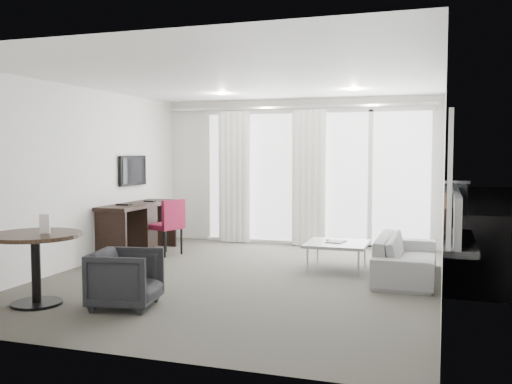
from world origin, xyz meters
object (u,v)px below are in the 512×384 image
(coffee_table, at_px, (337,256))
(rattan_chair_a, at_px, (355,213))
(desk, at_px, (139,229))
(tub_armchair, at_px, (126,279))
(sofa, at_px, (406,257))
(rattan_chair_b, at_px, (431,217))
(round_table, at_px, (36,269))
(desk_chair, at_px, (165,227))

(coffee_table, bearing_deg, rattan_chair_a, 94.37)
(desk, bearing_deg, tub_armchair, -62.60)
(coffee_table, distance_m, sofa, 1.00)
(desk, relative_size, coffee_table, 2.08)
(rattan_chair_a, xyz_separation_m, rattan_chair_b, (1.49, -0.37, 0.02))
(round_table, distance_m, sofa, 4.59)
(rattan_chair_a, distance_m, rattan_chair_b, 1.53)
(coffee_table, bearing_deg, tub_armchair, -123.60)
(rattan_chair_a, bearing_deg, desk, -116.97)
(tub_armchair, bearing_deg, rattan_chair_a, -23.95)
(sofa, relative_size, rattan_chair_b, 2.15)
(tub_armchair, bearing_deg, desk, 16.99)
(tub_armchair, distance_m, coffee_table, 3.23)
(sofa, bearing_deg, coffee_table, 76.05)
(desk, relative_size, rattan_chair_b, 2.01)
(desk, bearing_deg, round_table, -80.53)
(desk_chair, xyz_separation_m, coffee_table, (2.85, -0.28, -0.26))
(desk_chair, distance_m, sofa, 3.86)
(round_table, xyz_separation_m, tub_armchair, (0.98, 0.21, -0.08))
(tub_armchair, bearing_deg, sofa, -58.76)
(desk, height_order, round_table, desk)
(tub_armchair, distance_m, sofa, 3.69)
(desk_chair, bearing_deg, sofa, 11.98)
(coffee_table, bearing_deg, desk_chair, 174.47)
(sofa, relative_size, rattan_chair_a, 2.25)
(round_table, bearing_deg, sofa, 35.43)
(desk, xyz_separation_m, tub_armchair, (1.50, -2.90, -0.10))
(round_table, height_order, coffee_table, round_table)
(coffee_table, relative_size, sofa, 0.45)
(tub_armchair, distance_m, rattan_chair_a, 6.47)
(round_table, xyz_separation_m, sofa, (3.74, 2.66, -0.12))
(round_table, distance_m, coffee_table, 4.02)
(desk, distance_m, tub_armchair, 3.26)
(coffee_table, xyz_separation_m, sofa, (0.97, -0.24, 0.08))
(sofa, height_order, rattan_chair_b, rattan_chair_b)
(tub_armchair, bearing_deg, desk_chair, 9.31)
(coffee_table, relative_size, rattan_chair_a, 1.01)
(rattan_chair_a, height_order, rattan_chair_b, rattan_chair_b)
(round_table, xyz_separation_m, coffee_table, (2.77, 2.90, -0.20))
(round_table, relative_size, rattan_chair_b, 1.11)
(desk, distance_m, rattan_chair_b, 5.42)
(round_table, bearing_deg, desk, 99.47)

